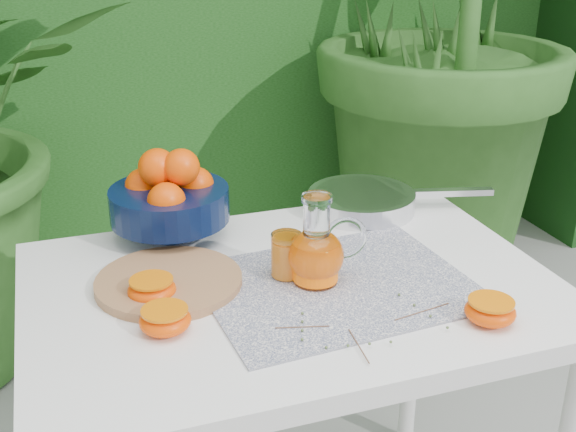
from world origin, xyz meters
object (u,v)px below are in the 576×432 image
object	(u,v)px
juice_pitcher	(317,253)
cutting_board	(169,282)
white_table	(291,319)
saute_pan	(363,200)
fruit_bowl	(169,196)

from	to	relation	value
juice_pitcher	cutting_board	bearing A→B (deg)	163.46
white_table	saute_pan	xyz separation A→B (m)	(0.28, 0.28, 0.11)
cutting_board	fruit_bowl	distance (m)	0.24
white_table	cutting_board	bearing A→B (deg)	164.73
fruit_bowl	saute_pan	size ratio (longest dim) A/B	0.67
juice_pitcher	saute_pan	world-z (taller)	juice_pitcher
saute_pan	juice_pitcher	bearing A→B (deg)	-127.73
juice_pitcher	saute_pan	size ratio (longest dim) A/B	0.38
fruit_bowl	juice_pitcher	xyz separation A→B (m)	(0.22, -0.30, -0.03)
cutting_board	fruit_bowl	xyz separation A→B (m)	(0.05, 0.22, 0.08)
fruit_bowl	juice_pitcher	world-z (taller)	fruit_bowl
white_table	juice_pitcher	distance (m)	0.15
saute_pan	fruit_bowl	bearing A→B (deg)	179.54
white_table	cutting_board	size ratio (longest dim) A/B	3.60
juice_pitcher	saute_pan	bearing A→B (deg)	52.27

